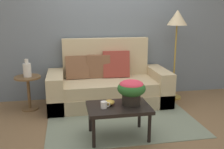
{
  "coord_description": "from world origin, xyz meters",
  "views": [
    {
      "loc": [
        -0.8,
        -3.63,
        1.65
      ],
      "look_at": [
        -0.13,
        0.01,
        0.71
      ],
      "focal_mm": 40.98,
      "sensor_mm": 36.0,
      "label": 1
    }
  ],
  "objects_px": {
    "couch": "(108,85)",
    "potted_plant": "(131,89)",
    "coffee_mug": "(104,105)",
    "table_vase": "(27,70)",
    "side_table": "(28,87)",
    "snack_bowl": "(109,102)",
    "coffee_table": "(119,110)",
    "floor_lamp": "(177,25)"
  },
  "relations": [
    {
      "from": "potted_plant",
      "to": "coffee_table",
      "type": "bearing_deg",
      "value": -167.81
    },
    {
      "from": "table_vase",
      "to": "floor_lamp",
      "type": "bearing_deg",
      "value": 2.86
    },
    {
      "from": "coffee_table",
      "to": "side_table",
      "type": "height_order",
      "value": "side_table"
    },
    {
      "from": "table_vase",
      "to": "snack_bowl",
      "type": "bearing_deg",
      "value": -44.98
    },
    {
      "from": "couch",
      "to": "coffee_table",
      "type": "distance_m",
      "value": 1.29
    },
    {
      "from": "coffee_table",
      "to": "table_vase",
      "type": "bearing_deg",
      "value": 136.33
    },
    {
      "from": "side_table",
      "to": "table_vase",
      "type": "distance_m",
      "value": 0.3
    },
    {
      "from": "side_table",
      "to": "table_vase",
      "type": "height_order",
      "value": "table_vase"
    },
    {
      "from": "couch",
      "to": "table_vase",
      "type": "relative_size",
      "value": 7.1
    },
    {
      "from": "couch",
      "to": "coffee_table",
      "type": "height_order",
      "value": "couch"
    },
    {
      "from": "side_table",
      "to": "floor_lamp",
      "type": "xyz_separation_m",
      "value": [
        2.64,
        0.11,
        0.98
      ]
    },
    {
      "from": "coffee_table",
      "to": "couch",
      "type": "bearing_deg",
      "value": 86.59
    },
    {
      "from": "snack_bowl",
      "to": "couch",
      "type": "bearing_deg",
      "value": 81.36
    },
    {
      "from": "side_table",
      "to": "snack_bowl",
      "type": "relative_size",
      "value": 4.2
    },
    {
      "from": "potted_plant",
      "to": "side_table",
      "type": "bearing_deg",
      "value": 140.67
    },
    {
      "from": "coffee_table",
      "to": "floor_lamp",
      "type": "xyz_separation_m",
      "value": [
        1.35,
        1.35,
        0.99
      ]
    },
    {
      "from": "couch",
      "to": "table_vase",
      "type": "height_order",
      "value": "couch"
    },
    {
      "from": "couch",
      "to": "coffee_mug",
      "type": "height_order",
      "value": "couch"
    },
    {
      "from": "side_table",
      "to": "table_vase",
      "type": "relative_size",
      "value": 1.95
    },
    {
      "from": "coffee_mug",
      "to": "snack_bowl",
      "type": "bearing_deg",
      "value": 47.68
    },
    {
      "from": "potted_plant",
      "to": "coffee_mug",
      "type": "bearing_deg",
      "value": -168.1
    },
    {
      "from": "coffee_table",
      "to": "potted_plant",
      "type": "relative_size",
      "value": 2.19
    },
    {
      "from": "coffee_mug",
      "to": "table_vase",
      "type": "xyz_separation_m",
      "value": [
        -1.08,
        1.26,
        0.21
      ]
    },
    {
      "from": "potted_plant",
      "to": "coffee_mug",
      "type": "xyz_separation_m",
      "value": [
        -0.37,
        -0.08,
        -0.16
      ]
    },
    {
      "from": "coffee_mug",
      "to": "potted_plant",
      "type": "bearing_deg",
      "value": 11.9
    },
    {
      "from": "floor_lamp",
      "to": "couch",
      "type": "bearing_deg",
      "value": -177.01
    },
    {
      "from": "side_table",
      "to": "floor_lamp",
      "type": "relative_size",
      "value": 0.35
    },
    {
      "from": "couch",
      "to": "side_table",
      "type": "bearing_deg",
      "value": -178.06
    },
    {
      "from": "floor_lamp",
      "to": "potted_plant",
      "type": "distance_m",
      "value": 1.91
    },
    {
      "from": "coffee_table",
      "to": "coffee_mug",
      "type": "distance_m",
      "value": 0.22
    },
    {
      "from": "side_table",
      "to": "coffee_table",
      "type": "bearing_deg",
      "value": -43.93
    },
    {
      "from": "side_table",
      "to": "snack_bowl",
      "type": "bearing_deg",
      "value": -45.25
    },
    {
      "from": "side_table",
      "to": "potted_plant",
      "type": "xyz_separation_m",
      "value": [
        1.46,
        -1.2,
        0.24
      ]
    },
    {
      "from": "couch",
      "to": "potted_plant",
      "type": "xyz_separation_m",
      "value": [
        0.1,
        -1.24,
        0.3
      ]
    },
    {
      "from": "couch",
      "to": "coffee_mug",
      "type": "distance_m",
      "value": 1.36
    },
    {
      "from": "coffee_table",
      "to": "snack_bowl",
      "type": "xyz_separation_m",
      "value": [
        -0.11,
        0.05,
        0.09
      ]
    },
    {
      "from": "coffee_mug",
      "to": "table_vase",
      "type": "height_order",
      "value": "table_vase"
    },
    {
      "from": "couch",
      "to": "potted_plant",
      "type": "distance_m",
      "value": 1.28
    },
    {
      "from": "floor_lamp",
      "to": "coffee_table",
      "type": "bearing_deg",
      "value": -135.06
    },
    {
      "from": "coffee_table",
      "to": "table_vase",
      "type": "xyz_separation_m",
      "value": [
        -1.28,
        1.22,
        0.31
      ]
    },
    {
      "from": "coffee_table",
      "to": "side_table",
      "type": "relative_size",
      "value": 1.4
    },
    {
      "from": "snack_bowl",
      "to": "coffee_table",
      "type": "bearing_deg",
      "value": -25.63
    }
  ]
}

